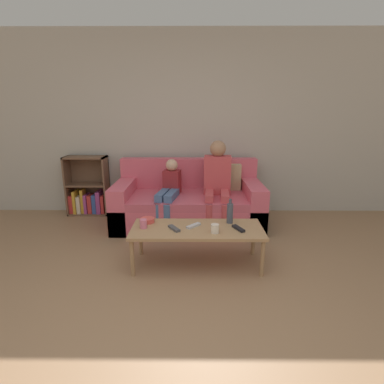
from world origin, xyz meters
TOP-DOWN VIEW (x-y plane):
  - ground_plane at (0.00, 0.00)m, footprint 22.00×22.00m
  - wall_back at (0.00, 2.83)m, footprint 12.00×0.06m
  - couch at (0.10, 2.26)m, footprint 1.94×0.97m
  - bookshelf at (-1.41, 2.67)m, footprint 0.59×0.28m
  - coffee_table at (0.20, 1.09)m, footprint 1.29×0.52m
  - person_adult at (0.47, 2.17)m, footprint 0.36×0.67m
  - person_child at (-0.16, 2.10)m, footprint 0.32×0.68m
  - cup_near at (-0.33, 1.09)m, footprint 0.07×0.07m
  - cup_far at (0.37, 0.97)m, footprint 0.08×0.08m
  - tv_remote_0 at (-0.02, 1.05)m, footprint 0.13×0.17m
  - tv_remote_1 at (0.60, 1.06)m, footprint 0.11×0.17m
  - tv_remote_2 at (0.17, 1.12)m, footprint 0.15×0.16m
  - snack_bowl at (-0.31, 1.24)m, footprint 0.14×0.14m
  - bottle at (0.53, 1.23)m, footprint 0.06×0.06m

SIDE VIEW (x-z plane):
  - ground_plane at x=0.00m, z-range 0.00..0.00m
  - couch at x=0.10m, z-range -0.14..0.70m
  - bookshelf at x=-1.41m, z-range -0.11..0.76m
  - coffee_table at x=0.20m, z-range 0.16..0.56m
  - tv_remote_0 at x=-0.02m, z-range 0.39..0.42m
  - tv_remote_1 at x=0.60m, z-range 0.39..0.42m
  - tv_remote_2 at x=0.17m, z-range 0.39..0.42m
  - snack_bowl at x=-0.31m, z-range 0.39..0.44m
  - cup_far at x=0.37m, z-range 0.39..0.48m
  - cup_near at x=-0.33m, z-range 0.39..0.48m
  - bottle at x=0.53m, z-range 0.37..0.63m
  - person_child at x=-0.16m, z-range 0.06..0.95m
  - person_adult at x=0.47m, z-range 0.09..1.22m
  - wall_back at x=0.00m, z-range 0.00..2.60m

